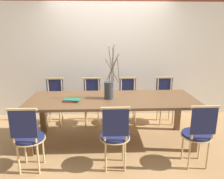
{
  "coord_description": "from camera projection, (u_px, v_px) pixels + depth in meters",
  "views": [
    {
      "loc": [
        -0.15,
        -3.37,
        1.81
      ],
      "look_at": [
        0.0,
        0.0,
        0.91
      ],
      "focal_mm": 35.0,
      "sensor_mm": 36.0,
      "label": 1
    }
  ],
  "objects": [
    {
      "name": "chair_near_left",
      "position": [
        115.0,
        134.0,
        2.85
      ],
      "size": [
        0.41,
        0.41,
        0.92
      ],
      "color": "#1E234C",
      "rests_on": "ground_plane"
    },
    {
      "name": "vase_centerpiece",
      "position": [
        109.0,
        89.0,
        3.49
      ],
      "size": [
        0.25,
        0.34,
        0.86
      ],
      "color": "#33383D",
      "rests_on": "dining_table"
    },
    {
      "name": "dining_table",
      "position": [
        112.0,
        104.0,
        3.56
      ],
      "size": [
        2.7,
        0.99,
        0.76
      ],
      "color": "brown",
      "rests_on": "ground_plane"
    },
    {
      "name": "chair_far_left",
      "position": [
        92.0,
        99.0,
        4.33
      ],
      "size": [
        0.41,
        0.41,
        0.92
      ],
      "rotation": [
        0.0,
        0.0,
        3.14
      ],
      "color": "#1E234C",
      "rests_on": "ground_plane"
    },
    {
      "name": "chair_far_center",
      "position": [
        128.0,
        99.0,
        4.36
      ],
      "size": [
        0.41,
        0.41,
        0.92
      ],
      "rotation": [
        0.0,
        0.0,
        3.14
      ],
      "color": "#1E234C",
      "rests_on": "ground_plane"
    },
    {
      "name": "book_stack",
      "position": [
        71.0,
        100.0,
        3.4
      ],
      "size": [
        0.26,
        0.19,
        0.03
      ],
      "color": "maroon",
      "rests_on": "dining_table"
    },
    {
      "name": "wall_rear",
      "position": [
        109.0,
        42.0,
        4.57
      ],
      "size": [
        12.0,
        0.06,
        3.2
      ],
      "color": "white",
      "rests_on": "ground_plane"
    },
    {
      "name": "ground_plane",
      "position": [
        112.0,
        141.0,
        3.73
      ],
      "size": [
        16.0,
        16.0,
        0.0
      ],
      "primitive_type": "plane",
      "color": "#A87F51"
    },
    {
      "name": "chair_far_right",
      "position": [
        165.0,
        98.0,
        4.39
      ],
      "size": [
        0.41,
        0.41,
        0.92
      ],
      "rotation": [
        0.0,
        0.0,
        3.14
      ],
      "color": "#1E234C",
      "rests_on": "ground_plane"
    },
    {
      "name": "chair_near_center",
      "position": [
        198.0,
        132.0,
        2.9
      ],
      "size": [
        0.41,
        0.41,
        0.92
      ],
      "color": "#1E234C",
      "rests_on": "ground_plane"
    },
    {
      "name": "chair_far_leftend",
      "position": [
        54.0,
        100.0,
        4.3
      ],
      "size": [
        0.41,
        0.41,
        0.92
      ],
      "rotation": [
        0.0,
        0.0,
        3.14
      ],
      "color": "#1E234C",
      "rests_on": "ground_plane"
    },
    {
      "name": "chair_near_leftend",
      "position": [
        28.0,
        136.0,
        2.81
      ],
      "size": [
        0.41,
        0.41,
        0.92
      ],
      "color": "#1E234C",
      "rests_on": "ground_plane"
    }
  ]
}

